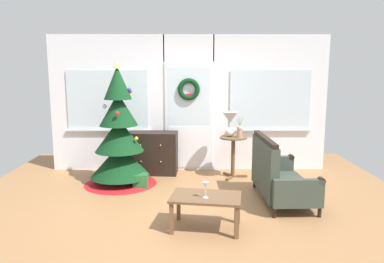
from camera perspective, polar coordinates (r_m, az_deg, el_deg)
ground_plane at (r=5.26m, az=-0.52°, el=-11.83°), size 6.76×6.76×0.00m
back_wall_with_door at (r=7.00m, az=-0.49°, el=4.38°), size 5.20×0.19×2.55m
christmas_tree at (r=6.28m, az=-11.12°, el=-1.56°), size 1.22×1.22×2.05m
dresser_cabinet at (r=6.89m, az=-6.07°, el=-3.29°), size 0.93×0.49×0.78m
settee_sofa at (r=5.59m, az=12.98°, el=-6.71°), size 0.76×1.40×0.96m
side_table at (r=6.61m, az=6.36°, el=-2.68°), size 0.50×0.48×0.74m
table_lamp at (r=6.56m, az=5.88°, el=1.68°), size 0.28×0.28×0.44m
flower_vase at (r=6.51m, az=7.35°, el=0.09°), size 0.11×0.10×0.35m
coffee_table at (r=4.54m, az=2.16°, el=-10.61°), size 0.91×0.65×0.41m
wine_glass at (r=4.41m, az=2.12°, el=-8.44°), size 0.08×0.08×0.20m
gift_box at (r=6.16m, az=-7.94°, el=-7.53°), size 0.23×0.21×0.23m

